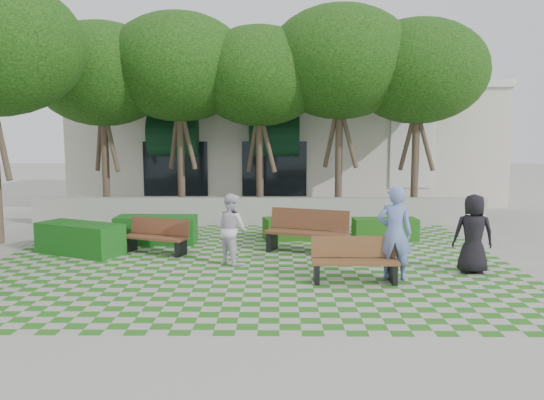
{
  "coord_description": "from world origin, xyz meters",
  "views": [
    {
      "loc": [
        0.64,
        -11.2,
        2.96
      ],
      "look_at": [
        0.5,
        1.5,
        1.4
      ],
      "focal_mm": 35.0,
      "sensor_mm": 36.0,
      "label": 1
    }
  ],
  "objects_px": {
    "hedge_east": "(385,229)",
    "hedge_midright": "(296,228)",
    "bench_mid": "(307,232)",
    "hedge_west": "(80,239)",
    "person_blue": "(395,233)",
    "bench_east": "(354,261)",
    "person_dark": "(473,234)",
    "bench_west": "(156,237)",
    "hedge_midleft": "(156,230)",
    "person_white": "(232,229)"
  },
  "relations": [
    {
      "from": "hedge_midleft",
      "to": "person_white",
      "type": "xyz_separation_m",
      "value": [
        2.27,
        -2.29,
        0.44
      ]
    },
    {
      "from": "bench_west",
      "to": "person_blue",
      "type": "distance_m",
      "value": 5.96
    },
    {
      "from": "hedge_midright",
      "to": "hedge_west",
      "type": "xyz_separation_m",
      "value": [
        -5.47,
        -1.94,
        0.07
      ]
    },
    {
      "from": "bench_west",
      "to": "person_white",
      "type": "bearing_deg",
      "value": -8.11
    },
    {
      "from": "bench_east",
      "to": "hedge_midright",
      "type": "bearing_deg",
      "value": 103.45
    },
    {
      "from": "hedge_midright",
      "to": "person_white",
      "type": "bearing_deg",
      "value": -118.25
    },
    {
      "from": "bench_mid",
      "to": "hedge_midright",
      "type": "relative_size",
      "value": 1.21
    },
    {
      "from": "bench_mid",
      "to": "hedge_midright",
      "type": "height_order",
      "value": "bench_mid"
    },
    {
      "from": "hedge_east",
      "to": "hedge_west",
      "type": "relative_size",
      "value": 0.81
    },
    {
      "from": "hedge_east",
      "to": "hedge_midleft",
      "type": "height_order",
      "value": "hedge_midleft"
    },
    {
      "from": "hedge_midleft",
      "to": "person_white",
      "type": "relative_size",
      "value": 1.32
    },
    {
      "from": "bench_mid",
      "to": "hedge_midleft",
      "type": "xyz_separation_m",
      "value": [
        -4.08,
        1.08,
        -0.14
      ]
    },
    {
      "from": "bench_west",
      "to": "bench_east",
      "type": "bearing_deg",
      "value": -8.92
    },
    {
      "from": "bench_east",
      "to": "hedge_east",
      "type": "height_order",
      "value": "bench_east"
    },
    {
      "from": "hedge_midright",
      "to": "person_white",
      "type": "xyz_separation_m",
      "value": [
        -1.58,
        -2.94,
        0.5
      ]
    },
    {
      "from": "bench_west",
      "to": "person_white",
      "type": "distance_m",
      "value": 2.29
    },
    {
      "from": "person_dark",
      "to": "person_white",
      "type": "xyz_separation_m",
      "value": [
        -5.25,
        0.77,
        -0.04
      ]
    },
    {
      "from": "bench_east",
      "to": "person_dark",
      "type": "bearing_deg",
      "value": 15.61
    },
    {
      "from": "hedge_midleft",
      "to": "person_blue",
      "type": "bearing_deg",
      "value": -32.16
    },
    {
      "from": "hedge_midright",
      "to": "hedge_east",
      "type": "bearing_deg",
      "value": -2.72
    },
    {
      "from": "person_blue",
      "to": "person_dark",
      "type": "height_order",
      "value": "person_blue"
    },
    {
      "from": "hedge_midleft",
      "to": "person_dark",
      "type": "xyz_separation_m",
      "value": [
        7.53,
        -3.06,
        0.48
      ]
    },
    {
      "from": "bench_east",
      "to": "hedge_midleft",
      "type": "height_order",
      "value": "bench_east"
    },
    {
      "from": "bench_mid",
      "to": "bench_east",
      "type": "bearing_deg",
      "value": -53.41
    },
    {
      "from": "bench_mid",
      "to": "hedge_west",
      "type": "height_order",
      "value": "bench_mid"
    },
    {
      "from": "bench_mid",
      "to": "bench_west",
      "type": "height_order",
      "value": "bench_mid"
    },
    {
      "from": "bench_west",
      "to": "hedge_midleft",
      "type": "distance_m",
      "value": 1.26
    },
    {
      "from": "bench_mid",
      "to": "person_blue",
      "type": "height_order",
      "value": "person_blue"
    },
    {
      "from": "bench_mid",
      "to": "hedge_east",
      "type": "xyz_separation_m",
      "value": [
        2.29,
        1.6,
        -0.21
      ]
    },
    {
      "from": "bench_west",
      "to": "bench_mid",
      "type": "bearing_deg",
      "value": 22.4
    },
    {
      "from": "bench_mid",
      "to": "person_blue",
      "type": "relative_size",
      "value": 1.12
    },
    {
      "from": "person_dark",
      "to": "bench_mid",
      "type": "bearing_deg",
      "value": -22.3
    },
    {
      "from": "person_blue",
      "to": "bench_mid",
      "type": "bearing_deg",
      "value": -47.31
    },
    {
      "from": "hedge_east",
      "to": "hedge_midleft",
      "type": "xyz_separation_m",
      "value": [
        -6.37,
        -0.53,
        0.07
      ]
    },
    {
      "from": "bench_mid",
      "to": "hedge_midright",
      "type": "xyz_separation_m",
      "value": [
        -0.22,
        1.72,
        -0.21
      ]
    },
    {
      "from": "hedge_west",
      "to": "person_white",
      "type": "xyz_separation_m",
      "value": [
        3.89,
        -1.0,
        0.43
      ]
    },
    {
      "from": "hedge_east",
      "to": "person_white",
      "type": "relative_size",
      "value": 1.09
    },
    {
      "from": "bench_mid",
      "to": "hedge_east",
      "type": "height_order",
      "value": "bench_mid"
    },
    {
      "from": "hedge_west",
      "to": "person_white",
      "type": "distance_m",
      "value": 4.04
    },
    {
      "from": "bench_west",
      "to": "person_dark",
      "type": "xyz_separation_m",
      "value": [
        7.24,
        -1.84,
        0.44
      ]
    },
    {
      "from": "person_dark",
      "to": "person_blue",
      "type": "bearing_deg",
      "value": 24.22
    },
    {
      "from": "hedge_midleft",
      "to": "hedge_west",
      "type": "relative_size",
      "value": 0.98
    },
    {
      "from": "hedge_east",
      "to": "hedge_midright",
      "type": "bearing_deg",
      "value": 177.28
    },
    {
      "from": "person_white",
      "to": "hedge_midright",
      "type": "bearing_deg",
      "value": -71.59
    },
    {
      "from": "hedge_west",
      "to": "hedge_midright",
      "type": "bearing_deg",
      "value": 19.52
    },
    {
      "from": "hedge_west",
      "to": "person_blue",
      "type": "relative_size",
      "value": 1.14
    },
    {
      "from": "hedge_east",
      "to": "hedge_midleft",
      "type": "distance_m",
      "value": 6.39
    },
    {
      "from": "bench_west",
      "to": "hedge_midright",
      "type": "relative_size",
      "value": 0.97
    },
    {
      "from": "person_dark",
      "to": "person_white",
      "type": "height_order",
      "value": "person_dark"
    },
    {
      "from": "hedge_east",
      "to": "hedge_west",
      "type": "bearing_deg",
      "value": -167.16
    }
  ]
}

